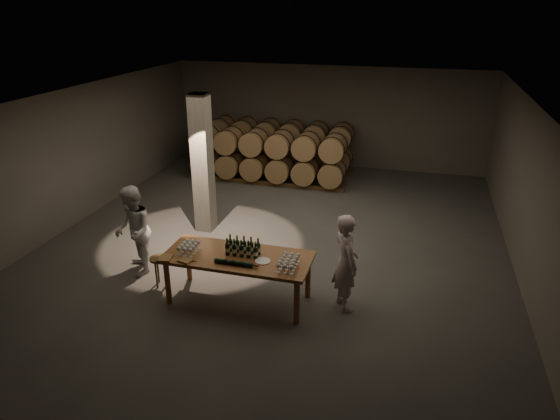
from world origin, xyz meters
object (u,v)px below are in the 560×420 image
(bottle_cluster, at_px, (243,249))
(stool, at_px, (159,263))
(notebook_near, at_px, (185,260))
(plate, at_px, (263,261))
(person_man, at_px, (346,262))
(tasting_table, at_px, (238,261))
(person_woman, at_px, (133,231))

(bottle_cluster, bearing_deg, stool, 179.31)
(notebook_near, height_order, stool, notebook_near)
(plate, bearing_deg, stool, 175.50)
(notebook_near, xyz_separation_m, stool, (-0.81, 0.51, -0.44))
(plate, distance_m, person_man, 1.43)
(tasting_table, relative_size, person_woman, 1.44)
(plate, xyz_separation_m, person_woman, (-2.79, 0.49, -0.01))
(notebook_near, bearing_deg, plate, 29.68)
(person_man, bearing_deg, person_woman, 58.47)
(tasting_table, bearing_deg, person_woman, 169.73)
(bottle_cluster, bearing_deg, person_woman, 171.64)
(bottle_cluster, distance_m, person_man, 1.81)
(stool, bearing_deg, tasting_table, -3.11)
(tasting_table, height_order, plate, plate)
(plate, height_order, person_man, person_man)
(person_man, distance_m, person_woman, 4.17)
(tasting_table, distance_m, bottle_cluster, 0.24)
(person_man, relative_size, person_woman, 0.99)
(notebook_near, distance_m, person_man, 2.76)
(bottle_cluster, bearing_deg, plate, -19.53)
(bottle_cluster, distance_m, person_woman, 2.41)
(bottle_cluster, relative_size, stool, 1.03)
(notebook_near, relative_size, stool, 0.38)
(tasting_table, height_order, notebook_near, notebook_near)
(bottle_cluster, relative_size, plate, 2.25)
(stool, xyz_separation_m, person_woman, (-0.69, 0.33, 0.42))
(bottle_cluster, height_order, person_man, person_man)
(tasting_table, xyz_separation_m, notebook_near, (-0.80, -0.42, 0.12))
(notebook_near, height_order, person_woman, person_woman)
(stool, height_order, person_woman, person_woman)
(tasting_table, distance_m, person_man, 1.89)
(person_man, xyz_separation_m, person_woman, (-4.17, 0.13, 0.01))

